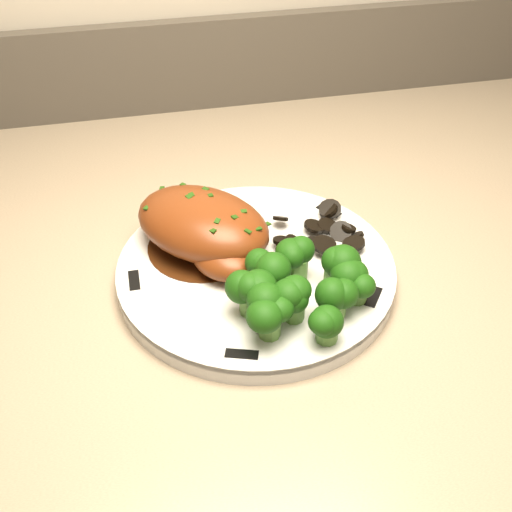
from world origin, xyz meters
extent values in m
cube|color=brown|center=(-0.17, 1.67, 0.42)|extent=(1.95, 0.63, 0.84)
cube|color=tan|center=(-0.17, 1.67, 0.85)|extent=(2.00, 0.66, 0.03)
cube|color=#4C443A|center=(-0.17, 1.99, 0.93)|extent=(2.00, 0.02, 0.12)
cylinder|color=silver|center=(-0.27, 1.62, 0.87)|extent=(0.34, 0.34, 0.02)
cube|color=black|center=(-0.18, 1.69, 0.88)|extent=(0.02, 0.03, 0.00)
cube|color=black|center=(-0.30, 1.73, 0.88)|extent=(0.03, 0.02, 0.00)
cube|color=black|center=(-0.38, 1.62, 0.88)|extent=(0.01, 0.03, 0.00)
cube|color=black|center=(-0.30, 1.51, 0.88)|extent=(0.03, 0.02, 0.00)
cube|color=black|center=(-0.18, 1.55, 0.88)|extent=(0.02, 0.03, 0.00)
cylinder|color=#3D1C0B|center=(-0.31, 1.66, 0.88)|extent=(0.11, 0.11, 0.00)
ellipsoid|color=brown|center=(-0.31, 1.66, 0.91)|extent=(0.16, 0.16, 0.05)
ellipsoid|color=brown|center=(-0.30, 1.61, 0.90)|extent=(0.08, 0.08, 0.03)
cube|color=#1E410D|center=(-0.34, 1.69, 0.93)|extent=(0.01, 0.00, 0.00)
cube|color=#1E410D|center=(-0.33, 1.68, 0.94)|extent=(0.01, 0.00, 0.00)
cube|color=#1E410D|center=(-0.31, 1.67, 0.94)|extent=(0.01, 0.00, 0.00)
cube|color=#1E410D|center=(-0.30, 1.65, 0.94)|extent=(0.01, 0.00, 0.00)
cube|color=#1E410D|center=(-0.29, 1.64, 0.94)|extent=(0.01, 0.00, 0.00)
cube|color=#1E410D|center=(-0.28, 1.63, 0.93)|extent=(0.01, 0.00, 0.00)
cylinder|color=black|center=(-0.17, 1.65, 0.89)|extent=(0.02, 0.01, 0.01)
cylinder|color=black|center=(-0.18, 1.66, 0.89)|extent=(0.02, 0.02, 0.01)
cylinder|color=black|center=(-0.18, 1.66, 0.89)|extent=(0.02, 0.02, 0.01)
cylinder|color=black|center=(-0.19, 1.67, 0.89)|extent=(0.02, 0.02, 0.01)
cylinder|color=black|center=(-0.20, 1.67, 0.89)|extent=(0.02, 0.02, 0.01)
cylinder|color=black|center=(-0.22, 1.67, 0.89)|extent=(0.02, 0.02, 0.01)
cylinder|color=black|center=(-0.23, 1.66, 0.89)|extent=(0.03, 0.02, 0.01)
cylinder|color=black|center=(-0.23, 1.66, 0.89)|extent=(0.02, 0.02, 0.00)
cylinder|color=black|center=(-0.24, 1.65, 0.89)|extent=(0.02, 0.02, 0.01)
cylinder|color=black|center=(-0.23, 1.64, 0.89)|extent=(0.03, 0.03, 0.02)
cylinder|color=black|center=(-0.23, 1.63, 0.89)|extent=(0.03, 0.03, 0.01)
cylinder|color=black|center=(-0.22, 1.63, 0.89)|extent=(0.03, 0.03, 0.01)
cylinder|color=black|center=(-0.20, 1.63, 0.89)|extent=(0.02, 0.02, 0.01)
cylinder|color=black|center=(-0.19, 1.63, 0.89)|extent=(0.03, 0.03, 0.01)
cylinder|color=black|center=(-0.18, 1.63, 0.89)|extent=(0.03, 0.03, 0.02)
cylinder|color=black|center=(-0.18, 1.64, 0.89)|extent=(0.03, 0.03, 0.02)
cylinder|color=#5C8D3C|center=(-0.27, 1.58, 0.90)|extent=(0.02, 0.02, 0.02)
sphere|color=#0E3307|center=(-0.27, 1.58, 0.91)|extent=(0.03, 0.03, 0.03)
cylinder|color=#5C8D3C|center=(-0.24, 1.59, 0.90)|extent=(0.02, 0.02, 0.02)
sphere|color=#0E3307|center=(-0.24, 1.59, 0.91)|extent=(0.03, 0.03, 0.03)
cylinder|color=#5C8D3C|center=(-0.21, 1.57, 0.90)|extent=(0.02, 0.02, 0.02)
sphere|color=#0E3307|center=(-0.21, 1.57, 0.91)|extent=(0.03, 0.03, 0.03)
cylinder|color=#5C8D3C|center=(-0.25, 1.54, 0.90)|extent=(0.02, 0.02, 0.02)
sphere|color=#0E3307|center=(-0.25, 1.54, 0.91)|extent=(0.03, 0.03, 0.03)
cylinder|color=#5C8D3C|center=(-0.22, 1.54, 0.90)|extent=(0.02, 0.02, 0.02)
sphere|color=#0E3307|center=(-0.22, 1.54, 0.91)|extent=(0.03, 0.03, 0.03)
cylinder|color=#5C8D3C|center=(-0.19, 1.55, 0.90)|extent=(0.02, 0.02, 0.02)
sphere|color=#0E3307|center=(-0.19, 1.55, 0.91)|extent=(0.03, 0.03, 0.03)
cylinder|color=#5C8D3C|center=(-0.28, 1.53, 0.90)|extent=(0.02, 0.02, 0.02)
sphere|color=#0E3307|center=(-0.28, 1.53, 0.91)|extent=(0.03, 0.03, 0.03)
cylinder|color=#5C8D3C|center=(-0.23, 1.51, 0.90)|extent=(0.02, 0.02, 0.02)
sphere|color=#0E3307|center=(-0.23, 1.51, 0.91)|extent=(0.03, 0.03, 0.03)
cylinder|color=#5C8D3C|center=(-0.29, 1.56, 0.90)|extent=(0.02, 0.02, 0.02)
sphere|color=#0E3307|center=(-0.29, 1.56, 0.91)|extent=(0.03, 0.03, 0.03)
camera|label=1|loc=(-0.37, 1.17, 1.27)|focal=45.00mm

